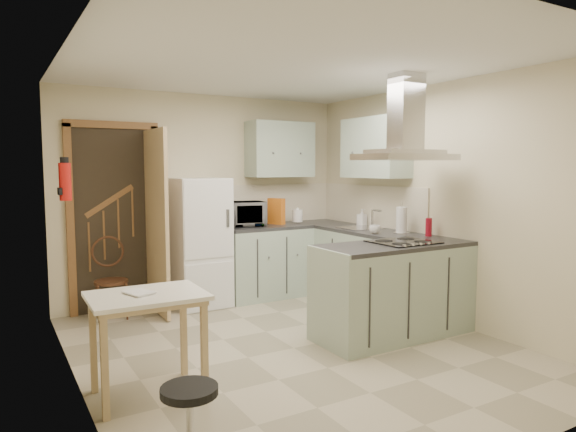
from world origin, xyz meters
TOP-DOWN VIEW (x-y plane):
  - floor at (0.00, 0.00)m, footprint 4.20×4.20m
  - ceiling at (0.00, 0.00)m, footprint 4.20×4.20m
  - back_wall at (0.00, 2.10)m, footprint 3.60×0.00m
  - left_wall at (-1.80, 0.00)m, footprint 0.00×4.20m
  - right_wall at (1.80, 0.00)m, footprint 0.00×4.20m
  - doorway at (-1.10, 2.07)m, footprint 1.10×0.12m
  - fridge at (-0.20, 1.80)m, footprint 0.60×0.60m
  - counter_back at (0.66, 1.80)m, footprint 1.08×0.60m
  - counter_right at (1.50, 1.12)m, footprint 0.60×1.95m
  - splashback at (0.96, 2.09)m, footprint 1.68×0.02m
  - wall_cabinet_back at (0.95, 1.93)m, footprint 0.85×0.35m
  - wall_cabinet_right at (1.62, 0.85)m, footprint 0.35×0.90m
  - peninsula at (1.02, -0.18)m, footprint 1.55×0.65m
  - hob at (1.12, -0.18)m, footprint 0.58×0.50m
  - extractor_hood at (1.12, -0.18)m, footprint 0.90×0.55m
  - sink at (1.50, 0.95)m, footprint 0.45×0.40m
  - fire_extinguisher at (-1.74, 0.90)m, footprint 0.10×0.10m
  - drop_leaf_table at (-1.39, -0.29)m, footprint 0.80×0.61m
  - bentwood_chair at (-1.21, 1.80)m, footprint 0.39×0.39m
  - stool at (-1.41, -1.23)m, footprint 0.35×0.35m
  - microwave at (0.38, 1.87)m, footprint 0.61×0.48m
  - kettle at (1.14, 1.80)m, footprint 0.16×0.16m
  - cereal_box at (0.85, 1.85)m, footprint 0.17×0.24m
  - soap_bottle at (1.70, 1.17)m, footprint 0.11×0.11m
  - paper_towel at (1.59, 0.35)m, footprint 0.15×0.15m
  - cup at (1.31, 0.47)m, footprint 0.14×0.14m
  - red_bottle at (1.68, 0.03)m, footprint 0.08×0.08m
  - book at (-1.51, -0.30)m, footprint 0.21×0.24m

SIDE VIEW (x-z plane):
  - floor at x=0.00m, z-range 0.00..0.00m
  - stool at x=-1.41m, z-range 0.00..0.43m
  - drop_leaf_table at x=-1.39m, z-range 0.00..0.74m
  - bentwood_chair at x=-1.21m, z-range 0.00..0.80m
  - counter_back at x=0.66m, z-range 0.00..0.90m
  - counter_right at x=1.50m, z-range 0.00..0.90m
  - peninsula at x=1.02m, z-range 0.00..0.90m
  - fridge at x=-0.20m, z-range 0.00..1.50m
  - book at x=-1.51m, z-range 0.74..0.83m
  - sink at x=1.50m, z-range 0.90..0.91m
  - hob at x=1.12m, z-range 0.90..0.91m
  - cup at x=1.31m, z-range 0.90..0.99m
  - red_bottle at x=1.68m, z-range 0.90..1.09m
  - kettle at x=1.14m, z-range 0.90..1.10m
  - soap_bottle at x=1.70m, z-range 0.90..1.11m
  - doorway at x=-1.10m, z-range 0.00..2.10m
  - paper_towel at x=1.59m, z-range 0.90..1.20m
  - microwave at x=0.38m, z-range 0.90..1.20m
  - cereal_box at x=0.85m, z-range 0.90..1.23m
  - splashback at x=0.96m, z-range 0.90..1.40m
  - back_wall at x=0.00m, z-range -0.55..3.05m
  - left_wall at x=-1.80m, z-range -0.85..3.35m
  - right_wall at x=1.80m, z-range -0.85..3.35m
  - fire_extinguisher at x=-1.74m, z-range 1.34..1.66m
  - extractor_hood at x=1.12m, z-range 1.67..1.77m
  - wall_cabinet_back at x=0.95m, z-range 1.50..2.20m
  - wall_cabinet_right at x=1.62m, z-range 1.50..2.20m
  - ceiling at x=0.00m, z-range 2.50..2.50m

